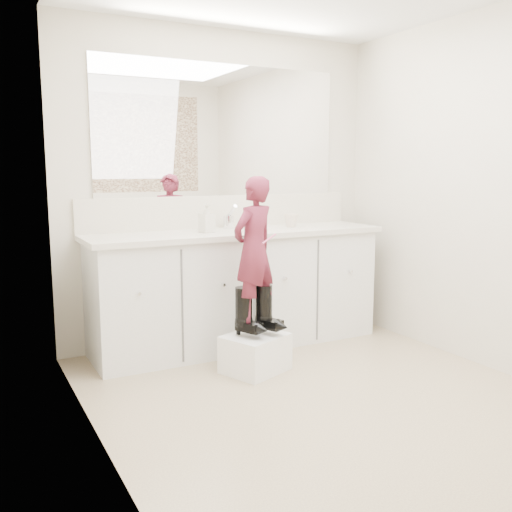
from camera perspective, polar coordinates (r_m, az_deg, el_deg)
floor at (r=3.48m, az=7.30°, el=-14.16°), size 3.00×3.00×0.00m
wall_back at (r=4.52m, az=-3.47°, el=6.84°), size 2.60×0.00×2.60m
wall_left at (r=2.67m, az=-15.69°, el=5.15°), size 0.00×3.00×3.00m
wall_right at (r=4.10m, az=22.75°, el=5.97°), size 0.00×3.00×3.00m
vanity_cabinet at (r=4.36m, az=-1.88°, el=-3.49°), size 2.20×0.55×0.85m
countertop at (r=4.28m, az=-1.82°, el=2.31°), size 2.28×0.58×0.04m
backsplash at (r=4.51m, az=-3.37°, el=4.48°), size 2.28×0.03×0.25m
mirror at (r=4.51m, az=-3.46°, el=12.43°), size 2.00×0.02×1.00m
faucet at (r=4.42m, az=-2.77°, el=3.42°), size 0.08×0.08×0.10m
cup at (r=4.53m, az=3.53°, el=3.59°), size 0.12×0.12×0.11m
soap_bottle at (r=4.16m, az=-4.95°, el=3.78°), size 0.11×0.11×0.20m
step_stool at (r=3.87m, az=-0.08°, el=-9.69°), size 0.49×0.45×0.25m
boot_left at (r=3.78m, az=-1.23°, el=-5.59°), size 0.19×0.25×0.33m
boot_right at (r=3.84m, az=0.78°, el=-5.33°), size 0.19×0.25×0.33m
toddler at (r=3.73m, az=-0.22°, el=0.68°), size 0.41×0.34×0.95m
toothbrush at (r=3.68m, az=1.32°, el=1.74°), size 0.13×0.06×0.06m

